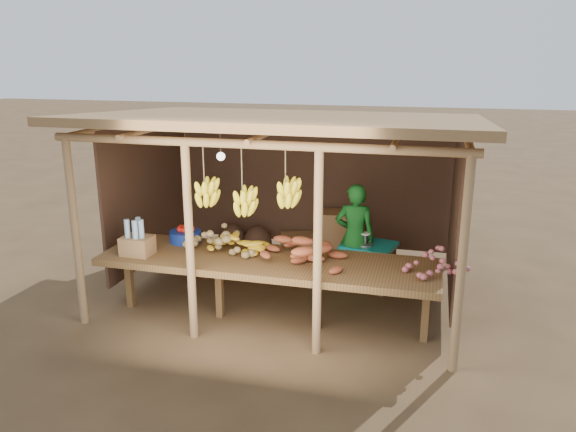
# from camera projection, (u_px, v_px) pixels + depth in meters

# --- Properties ---
(ground) EXTENTS (60.00, 60.00, 0.00)m
(ground) POSITION_uv_depth(u_px,v_px,m) (288.00, 291.00, 7.54)
(ground) COLOR brown
(ground) RESTS_ON ground
(stall_structure) EXTENTS (4.70, 3.50, 2.43)m
(stall_structure) POSITION_uv_depth(u_px,v_px,m) (288.00, 148.00, 7.06)
(stall_structure) COLOR #A17D53
(stall_structure) RESTS_ON ground
(counter) EXTENTS (3.90, 1.05, 0.80)m
(counter) POSITION_uv_depth(u_px,v_px,m) (267.00, 264.00, 6.46)
(counter) COLOR brown
(counter) RESTS_ON ground
(potato_heap) EXTENTS (1.03, 0.82, 0.36)m
(potato_heap) POSITION_uv_depth(u_px,v_px,m) (217.00, 238.00, 6.58)
(potato_heap) COLOR olive
(potato_heap) RESTS_ON counter
(sweet_potato_heap) EXTENTS (1.25, 0.98, 0.36)m
(sweet_potato_heap) POSITION_uv_depth(u_px,v_px,m) (293.00, 245.00, 6.34)
(sweet_potato_heap) COLOR #9E4828
(sweet_potato_heap) RESTS_ON counter
(onion_heap) EXTENTS (0.76, 0.53, 0.35)m
(onion_heap) POSITION_uv_depth(u_px,v_px,m) (439.00, 261.00, 5.85)
(onion_heap) COLOR #BA5A61
(onion_heap) RESTS_ON counter
(banana_pile) EXTENTS (0.74, 0.59, 0.35)m
(banana_pile) POSITION_uv_depth(u_px,v_px,m) (237.00, 236.00, 6.68)
(banana_pile) COLOR yellow
(banana_pile) RESTS_ON counter
(tomato_basin) EXTENTS (0.39, 0.39, 0.21)m
(tomato_basin) POSITION_uv_depth(u_px,v_px,m) (185.00, 235.00, 7.02)
(tomato_basin) COLOR navy
(tomato_basin) RESTS_ON counter
(bottle_box) EXTENTS (0.35, 0.28, 0.44)m
(bottle_box) POSITION_uv_depth(u_px,v_px,m) (137.00, 241.00, 6.53)
(bottle_box) COLOR #976D44
(bottle_box) RESTS_ON counter
(vendor) EXTENTS (0.56, 0.40, 1.45)m
(vendor) POSITION_uv_depth(u_px,v_px,m) (355.00, 237.00, 7.48)
(vendor) COLOR #186D23
(vendor) RESTS_ON ground
(tarp_crate) EXTENTS (0.79, 0.72, 0.80)m
(tarp_crate) POSITION_uv_depth(u_px,v_px,m) (368.00, 264.00, 7.62)
(tarp_crate) COLOR brown
(tarp_crate) RESTS_ON ground
(carton_stack) EXTENTS (1.15, 0.52, 0.81)m
(carton_stack) POSITION_uv_depth(u_px,v_px,m) (322.00, 241.00, 8.46)
(carton_stack) COLOR #976D44
(carton_stack) RESTS_ON ground
(burlap_sacks) EXTENTS (0.88, 0.46, 0.62)m
(burlap_sacks) POSITION_uv_depth(u_px,v_px,m) (245.00, 241.00, 8.73)
(burlap_sacks) COLOR #4D3323
(burlap_sacks) RESTS_ON ground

